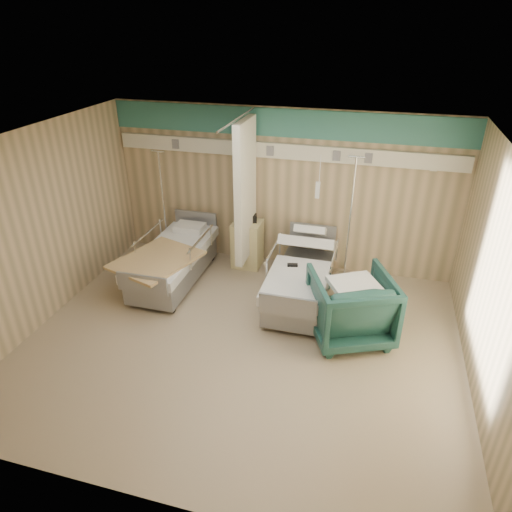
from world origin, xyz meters
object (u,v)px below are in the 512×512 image
at_px(iv_stand_right, 346,255).
at_px(bedside_cabinet, 247,244).
at_px(iv_stand_left, 167,237).
at_px(bed_right, 301,283).
at_px(bed_left, 174,265).
at_px(visitor_armchair, 351,307).

bearing_deg(iv_stand_right, bedside_cabinet, 179.42).
bearing_deg(iv_stand_left, bed_right, -16.03).
relative_size(bed_right, iv_stand_right, 0.99).
height_order(bed_right, iv_stand_left, iv_stand_left).
relative_size(bed_left, iv_stand_right, 0.99).
xyz_separation_m(visitor_armchair, iv_stand_left, (-3.51, 1.51, -0.07)).
xyz_separation_m(bedside_cabinet, iv_stand_left, (-1.53, -0.13, -0.00)).
distance_m(bed_left, visitor_armchair, 3.13).
xyz_separation_m(bed_left, iv_stand_left, (-0.48, 0.77, 0.11)).
bearing_deg(iv_stand_left, bed_left, -58.07).
distance_m(bed_right, bedside_cabinet, 1.46).
bearing_deg(bed_right, bed_left, 180.00).
bearing_deg(visitor_armchair, iv_stand_right, -106.01).
distance_m(bed_right, iv_stand_left, 2.79).
xyz_separation_m(bed_left, iv_stand_right, (2.82, 0.88, 0.13)).
bearing_deg(bed_right, visitor_armchair, -41.58).
relative_size(bed_right, iv_stand_left, 1.05).
xyz_separation_m(bed_right, iv_stand_right, (0.62, 0.88, 0.13)).
height_order(bedside_cabinet, visitor_armchair, visitor_armchair).
bearing_deg(iv_stand_right, iv_stand_left, -178.06).
height_order(bed_right, iv_stand_right, iv_stand_right).
xyz_separation_m(bed_right, visitor_armchair, (0.83, -0.74, 0.18)).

